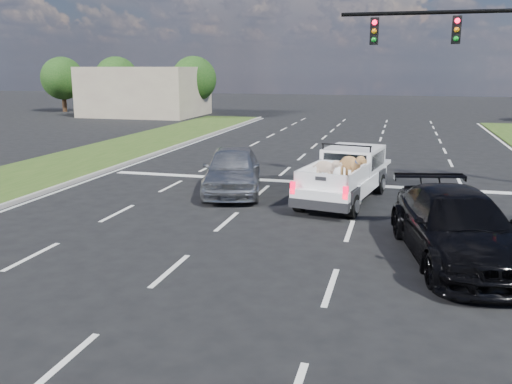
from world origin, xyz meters
TOP-DOWN VIEW (x-y plane):
  - ground at (0.00, 0.00)m, footprint 160.00×160.00m
  - road_markings at (0.00, 6.56)m, footprint 17.75×60.00m
  - curb_left at (-9.05, 6.00)m, footprint 0.15×60.00m
  - building_left at (-20.00, 36.00)m, footprint 10.00×8.00m
  - tree_far_a at (-30.00, 38.00)m, footprint 4.20×4.20m
  - tree_far_b at (-24.00, 38.00)m, footprint 4.20×4.20m
  - tree_far_c at (-16.00, 38.00)m, footprint 4.20×4.20m
  - pickup_truck at (1.25, 7.46)m, footprint 2.67×5.24m
  - silver_sedan at (-2.72, 7.65)m, footprint 3.03×5.10m
  - black_coupe at (4.29, 2.31)m, footprint 3.31×5.79m

SIDE VIEW (x-z plane):
  - ground at x=0.00m, z-range 0.00..0.00m
  - road_markings at x=0.00m, z-range 0.00..0.01m
  - curb_left at x=-9.05m, z-range 0.00..0.14m
  - black_coupe at x=4.29m, z-range 0.00..1.58m
  - silver_sedan at x=-2.72m, z-range 0.00..1.63m
  - pickup_truck at x=1.25m, z-range -0.07..1.81m
  - building_left at x=-20.00m, z-range 0.00..4.40m
  - tree_far_a at x=-30.00m, z-range 0.59..5.99m
  - tree_far_b at x=-24.00m, z-range 0.59..5.99m
  - tree_far_c at x=-16.00m, z-range 0.59..5.99m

